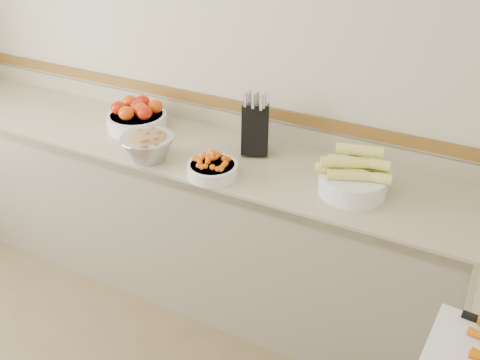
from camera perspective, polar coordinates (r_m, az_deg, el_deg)
The scene contains 7 objects.
back_wall at distance 2.92m, azimuth -0.13°, elevation 12.51°, with size 4.00×4.00×0.00m, color beige.
counter_back at distance 3.05m, azimuth -2.97°, elevation -4.55°, with size 4.00×0.65×1.08m.
knife_block at distance 2.77m, azimuth 1.63°, elevation 5.57°, with size 0.19×0.21×0.34m.
tomato_bowl at distance 3.11m, azimuth -10.93°, elevation 6.63°, with size 0.34×0.34×0.17m.
cherry_tomato_bowl at distance 2.58m, azimuth -2.94°, elevation 1.33°, with size 0.25×0.25×0.13m.
corn_bowl at distance 2.48m, azimuth 11.98°, elevation 0.23°, with size 0.35×0.32×0.23m.
rhubarb_bowl at distance 2.75m, azimuth -9.79°, elevation 3.68°, with size 0.28×0.28×0.16m.
Camera 1 is at (1.30, -0.46, 2.20)m, focal length 40.00 mm.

